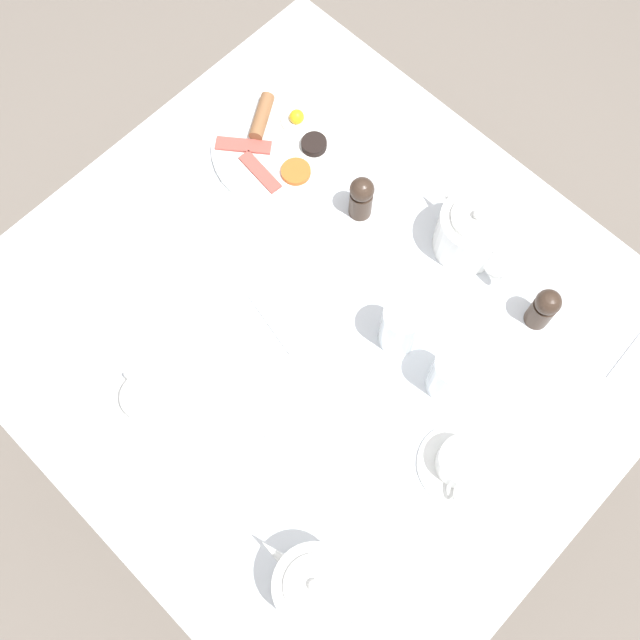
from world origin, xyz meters
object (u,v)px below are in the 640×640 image
Objects in this scene: salt_grinder at (544,308)px; spoon_for_tea at (633,350)px; teacup_with_saucer_left at (461,463)px; fork_by_plate at (139,200)px; breakfast_plate at (279,146)px; wine_glass_spare at (450,375)px; teapot_far at (315,587)px; teacup_with_saucer_right at (149,401)px; teapot_near at (471,232)px; pepper_grinder at (361,197)px; napkin_folded at (294,306)px; water_glass_short at (400,327)px; knife_by_plate at (269,435)px.

salt_grinder is 0.18m from spoon_for_tea.
fork_by_plate is (-0.04, 0.76, -0.02)m from teacup_with_saucer_left.
breakfast_plate is 2.27× the size of wine_glass_spare.
teapot_far is 1.47× the size of spoon_for_tea.
breakfast_plate reaches higher than spoon_for_tea.
teacup_with_saucer_right is at bearing -127.87° from fork_by_plate.
teapot_near is at bearing -76.45° from teapot_far.
teapot_near reaches higher than teacup_with_saucer_left.
pepper_grinder reaches higher than napkin_folded.
water_glass_short is 0.25m from salt_grinder.
teacup_with_saucer_left is at bearing -129.87° from wine_glass_spare.
pepper_grinder is at bearing -48.80° from fork_by_plate.
salt_grinder is (0.21, -0.04, -0.00)m from wine_glass_spare.
teapot_near is at bearing 38.57° from teacup_with_saucer_left.
teacup_with_saucer_left reaches higher than napkin_folded.
teacup_with_saucer_left is 0.95× the size of spoon_for_tea.
teapot_far is 0.77m from fork_by_plate.
water_glass_short is (0.10, 0.23, 0.03)m from teacup_with_saucer_left.
salt_grinder reaches higher than teacup_with_saucer_left.
pepper_grinder reaches higher than teacup_with_saucer_right.
pepper_grinder is (-0.09, 0.19, 0.00)m from teapot_near.
spoon_for_tea is (0.07, -0.16, -0.05)m from salt_grinder.
salt_grinder is 0.52m from knife_by_plate.
teacup_with_saucer_right is at bearing 138.29° from wine_glass_spare.
teacup_with_saucer_right is (0.02, 0.41, -0.03)m from teapot_far.
spoon_for_tea is at bearing -64.19° from fork_by_plate.
knife_by_plate is (-0.20, -0.13, -0.00)m from napkin_folded.
teacup_with_saucer_left is at bearing 166.64° from spoon_for_tea.
knife_by_plate is 0.66m from spoon_for_tea.
pepper_grinder is 0.61× the size of napkin_folded.
pepper_grinder reaches higher than spoon_for_tea.
teapot_far reaches higher than teacup_with_saucer_left.
pepper_grinder is 0.69× the size of fork_by_plate.
salt_grinder is at bearing -80.72° from pepper_grinder.
water_glass_short is 1.01× the size of wine_glass_spare.
pepper_grinder is at bearing 12.36° from napkin_folded.
water_glass_short reaches higher than salt_grinder.
teapot_near is 0.23m from water_glass_short.
wine_glass_spare is at bearing -104.05° from breakfast_plate.
breakfast_plate is 0.45m from water_glass_short.
teacup_with_saucer_left is at bearing -54.85° from knife_by_plate.
knife_by_plate is at bearing 104.72° from teapot_near.
teapot_far is at bearing -142.77° from pepper_grinder.
breakfast_plate is 1.79× the size of spoon_for_tea.
pepper_grinder is at bearing 62.24° from teacup_with_saucer_left.
salt_grinder is 0.63× the size of knife_by_plate.
knife_by_plate is at bearing -136.50° from breakfast_plate.
teapot_near is 2.05× the size of salt_grinder.
salt_grinder is at bearing -83.26° from breakfast_plate.
breakfast_plate is 0.56m from teacup_with_saucer_right.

